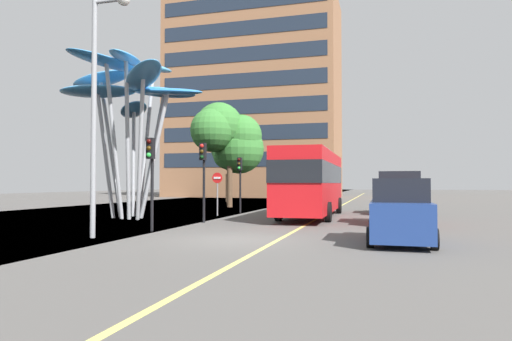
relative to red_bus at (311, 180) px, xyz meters
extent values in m
cube|color=#54514F|center=(-0.86, -10.46, -2.09)|extent=(120.00, 240.00, 0.10)
cube|color=#E0D666|center=(0.46, -10.46, -2.04)|extent=(0.16, 144.00, 0.01)
cube|color=red|center=(0.00, 0.00, -0.12)|extent=(2.56, 10.95, 3.14)
cube|color=black|center=(0.00, 0.00, 0.32)|extent=(2.59, 11.06, 1.01)
cube|color=yellow|center=(-0.08, 5.40, 1.15)|extent=(1.32, 0.12, 0.36)
cube|color=#B2B2B7|center=(0.00, 0.00, 1.57)|extent=(1.86, 3.85, 0.24)
cylinder|color=black|center=(1.15, 3.40, -1.56)|extent=(0.29, 0.96, 0.96)
cylinder|color=black|center=(-1.25, 3.36, -1.56)|extent=(0.29, 0.96, 0.96)
cylinder|color=black|center=(1.25, -2.99, -1.56)|extent=(0.29, 0.96, 0.96)
cylinder|color=black|center=(-1.16, -3.02, -1.56)|extent=(0.29, 0.96, 0.96)
cylinder|color=#9EA0A5|center=(-7.81, -3.16, 1.30)|extent=(1.64, 0.42, 6.72)
ellipsoid|color=#2D7FD1|center=(-7.10, -3.06, 4.64)|extent=(3.91, 1.83, 0.67)
cylinder|color=#9EA0A5|center=(-8.17, -2.71, 1.36)|extent=(1.23, 1.03, 6.83)
ellipsoid|color=#4299E0|center=(-7.70, -2.34, 4.75)|extent=(3.55, 3.19, 0.56)
cylinder|color=#9EA0A5|center=(-8.93, -2.02, 2.22)|extent=(0.22, 1.74, 8.55)
ellipsoid|color=#4CA3E5|center=(-8.92, -1.25, 6.47)|extent=(1.19, 3.97, 0.99)
cylinder|color=#9EA0A5|center=(-9.84, -1.86, 1.00)|extent=(0.81, 1.15, 6.12)
ellipsoid|color=#4299E0|center=(-10.11, -1.42, 4.05)|extent=(3.02, 3.60, 1.02)
cylinder|color=#9EA0A5|center=(-10.64, -2.91, 1.79)|extent=(1.83, 0.63, 7.69)
ellipsoid|color=#4CA3E5|center=(-11.44, -2.72, 5.61)|extent=(4.43, 2.59, 0.96)
cylinder|color=#9EA0A5|center=(-10.49, -3.59, 1.35)|extent=(1.16, 0.39, 6.80)
ellipsoid|color=#4CA3E5|center=(-10.96, -3.67, 4.73)|extent=(4.45, 2.38, 0.70)
cylinder|color=#9EA0A5|center=(-9.47, -4.36, 1.96)|extent=(0.70, 1.14, 8.02)
ellipsoid|color=#4299E0|center=(-9.69, -4.80, 5.96)|extent=(3.11, 4.34, 0.75)
cylinder|color=#9EA0A5|center=(-8.62, -4.47, 2.00)|extent=(0.45, 0.98, 8.09)
ellipsoid|color=#4CA3E5|center=(-8.52, -4.84, 6.03)|extent=(2.21, 3.75, 0.63)
cylinder|color=#9EA0A5|center=(-7.80, -4.65, 1.49)|extent=(1.06, 1.18, 7.09)
ellipsoid|color=#4CA3E5|center=(-7.41, -5.10, 5.01)|extent=(4.00, 4.28, 0.94)
cylinder|color=black|center=(-4.80, -8.93, -0.25)|extent=(0.12, 0.12, 3.58)
cube|color=black|center=(-4.80, -9.07, 1.14)|extent=(0.28, 0.24, 0.80)
sphere|color=#390706|center=(-4.80, -9.20, 1.40)|extent=(0.18, 0.18, 0.18)
sphere|color=#3A2707|center=(-4.80, -9.20, 1.14)|extent=(0.18, 0.18, 0.18)
sphere|color=green|center=(-4.80, -9.20, 0.88)|extent=(0.18, 0.18, 0.18)
cylinder|color=black|center=(-4.32, -4.86, -0.18)|extent=(0.12, 0.12, 3.72)
cube|color=black|center=(-4.32, -5.00, 1.28)|extent=(0.28, 0.24, 0.80)
sphere|color=red|center=(-4.32, -5.13, 1.54)|extent=(0.18, 0.18, 0.18)
sphere|color=#3A2707|center=(-4.32, -5.13, 1.28)|extent=(0.18, 0.18, 0.18)
sphere|color=black|center=(-4.32, -5.13, 1.02)|extent=(0.18, 0.18, 0.18)
cylinder|color=black|center=(-4.77, 2.16, -0.32)|extent=(0.12, 0.12, 3.44)
cube|color=black|center=(-4.77, 2.02, 1.00)|extent=(0.28, 0.24, 0.80)
sphere|color=#390706|center=(-4.77, 1.89, 1.26)|extent=(0.18, 0.18, 0.18)
sphere|color=#3A2707|center=(-4.77, 1.89, 1.00)|extent=(0.18, 0.18, 0.18)
sphere|color=green|center=(-4.77, 1.89, 0.74)|extent=(0.18, 0.18, 0.18)
cube|color=navy|center=(4.25, -10.01, -1.31)|extent=(1.73, 3.85, 1.11)
cube|color=black|center=(4.25, -10.01, -0.40)|extent=(1.59, 2.12, 0.70)
cylinder|color=black|center=(5.11, -8.82, -1.74)|extent=(0.20, 0.60, 0.60)
cylinder|color=black|center=(3.39, -8.82, -1.74)|extent=(0.20, 0.60, 0.60)
cylinder|color=black|center=(5.11, -11.21, -1.74)|extent=(0.20, 0.60, 0.60)
cylinder|color=black|center=(3.39, -11.21, -1.74)|extent=(0.20, 0.60, 0.60)
cube|color=maroon|center=(4.44, -3.21, -1.18)|extent=(1.88, 3.81, 1.35)
cube|color=black|center=(4.44, -3.21, -0.09)|extent=(1.73, 2.10, 0.84)
cylinder|color=black|center=(5.38, -2.03, -1.74)|extent=(0.20, 0.60, 0.60)
cylinder|color=black|center=(3.50, -2.03, -1.74)|extent=(0.20, 0.60, 0.60)
cylinder|color=black|center=(5.38, -4.39, -1.74)|extent=(0.20, 0.60, 0.60)
cylinder|color=black|center=(3.50, -4.39, -1.74)|extent=(0.20, 0.60, 0.60)
cube|color=black|center=(4.48, 3.89, -1.25)|extent=(1.74, 4.40, 1.22)
cube|color=black|center=(4.48, 3.89, -0.27)|extent=(1.60, 2.42, 0.75)
cylinder|color=black|center=(5.35, 5.25, -1.74)|extent=(0.20, 0.60, 0.60)
cylinder|color=black|center=(3.61, 5.25, -1.74)|extent=(0.20, 0.60, 0.60)
cylinder|color=black|center=(5.35, 2.53, -1.74)|extent=(0.20, 0.60, 0.60)
cylinder|color=black|center=(3.61, 2.53, -1.74)|extent=(0.20, 0.60, 0.60)
cylinder|color=gray|center=(-5.71, -11.33, 2.05)|extent=(0.18, 0.18, 8.19)
cylinder|color=gray|center=(-5.16, -11.33, 6.00)|extent=(1.11, 0.12, 0.12)
cylinder|color=brown|center=(-7.61, 8.39, -0.21)|extent=(0.42, 0.42, 3.66)
sphere|color=#387A33|center=(-7.00, 9.27, 3.55)|extent=(3.34, 3.34, 3.34)
sphere|color=#387A33|center=(-7.21, 9.50, 2.54)|extent=(3.96, 3.96, 3.96)
sphere|color=#387A33|center=(-8.46, 8.30, 4.22)|extent=(3.70, 3.70, 3.70)
sphere|color=#387A33|center=(-8.72, 7.52, 3.85)|extent=(3.36, 3.36, 3.36)
cylinder|color=brown|center=(-10.88, 17.36, -0.67)|extent=(0.46, 0.46, 2.75)
sphere|color=#387A33|center=(-11.25, 18.27, 3.26)|extent=(3.36, 3.36, 3.36)
sphere|color=#387A33|center=(-10.10, 16.25, 3.75)|extent=(3.05, 3.05, 3.05)
sphere|color=#387A33|center=(-11.04, 17.64, 2.61)|extent=(2.85, 2.85, 2.85)
sphere|color=#387A33|center=(-10.05, 17.99, 4.01)|extent=(3.34, 3.34, 3.34)
sphere|color=#387A33|center=(-10.13, 17.27, 4.08)|extent=(3.70, 3.70, 3.70)
cylinder|color=gray|center=(-5.29, -0.49, -0.82)|extent=(0.08, 0.08, 2.45)
cylinder|color=red|center=(-5.29, -0.52, 0.11)|extent=(0.60, 0.03, 0.60)
cube|color=white|center=(-5.29, -0.55, 0.11)|extent=(0.40, 0.04, 0.11)
cube|color=#8E6042|center=(-13.31, 35.41, 11.32)|extent=(22.93, 11.47, 26.71)
cube|color=#1E2838|center=(-13.31, 29.65, 2.80)|extent=(21.56, 0.08, 1.87)
cube|color=#1E2838|center=(-13.31, 29.65, 6.14)|extent=(21.56, 0.08, 1.87)
cube|color=#1E2838|center=(-13.31, 29.65, 9.48)|extent=(21.56, 0.08, 1.87)
cube|color=#1E2838|center=(-13.31, 29.65, 12.82)|extent=(21.56, 0.08, 1.87)
cube|color=#1E2838|center=(-13.31, 29.65, 16.16)|extent=(21.56, 0.08, 1.87)
cube|color=#1E2838|center=(-13.31, 29.65, 19.50)|extent=(21.56, 0.08, 1.87)
cube|color=#1E2838|center=(-13.31, 29.65, 22.84)|extent=(21.56, 0.08, 1.87)
camera|label=1|loc=(3.75, -24.59, -0.19)|focal=31.74mm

